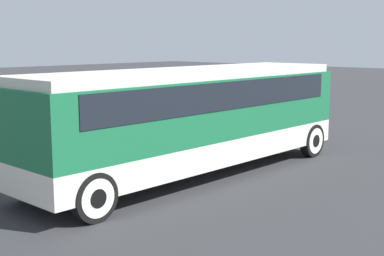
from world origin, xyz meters
TOP-DOWN VIEW (x-y plane):
  - ground_plane at (0.00, 0.00)m, footprint 120.00×120.00m
  - tour_bus at (0.10, -0.00)m, footprint 10.28×2.65m
  - parked_car_near at (4.39, 5.40)m, footprint 4.28×1.89m
  - parked_car_mid at (3.85, 8.52)m, footprint 4.07×1.91m

SIDE VIEW (x-z plane):
  - ground_plane at x=0.00m, z-range 0.00..0.00m
  - parked_car_mid at x=3.85m, z-range 0.00..1.32m
  - parked_car_near at x=4.39m, z-range -0.01..1.44m
  - tour_bus at x=0.10m, z-range 0.30..3.17m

